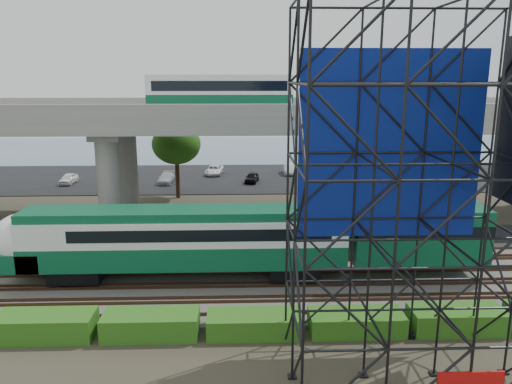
{
  "coord_description": "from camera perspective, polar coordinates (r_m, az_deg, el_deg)",
  "views": [
    {
      "loc": [
        0.3,
        -26.46,
        12.27
      ],
      "look_at": [
        1.44,
        6.0,
        4.71
      ],
      "focal_mm": 35.0,
      "sensor_mm": 36.0,
      "label": 1
    }
  ],
  "objects": [
    {
      "name": "service_road",
      "position": [
        38.93,
        -2.36,
        -5.22
      ],
      "size": [
        90.0,
        5.0,
        0.08
      ],
      "primitive_type": "cube",
      "color": "black",
      "rests_on": "ground"
    },
    {
      "name": "harbor_water",
      "position": [
        83.36,
        -2.2,
        4.64
      ],
      "size": [
        140.0,
        40.0,
        0.03
      ],
      "primitive_type": "cube",
      "color": "#465873",
      "rests_on": "ground"
    },
    {
      "name": "suv",
      "position": [
        40.5,
        -19.02,
        -4.03
      ],
      "size": [
        5.54,
        2.68,
        1.52
      ],
      "primitive_type": "imported",
      "rotation": [
        0.0,
        0.0,
        1.54
      ],
      "color": "black",
      "rests_on": "service_road"
    },
    {
      "name": "rail_tracks",
      "position": [
        30.88,
        -2.45,
        -9.76
      ],
      "size": [
        90.0,
        9.52,
        0.16
      ],
      "color": "#472D1E",
      "rests_on": "ballast_bed"
    },
    {
      "name": "trees",
      "position": [
        43.43,
        -8.58,
        4.08
      ],
      "size": [
        40.94,
        16.94,
        7.69
      ],
      "color": "#382314",
      "rests_on": "ground"
    },
    {
      "name": "hedge_strip",
      "position": [
        25.07,
        -0.17,
        -14.74
      ],
      "size": [
        34.6,
        1.8,
        1.2
      ],
      "color": "#285A14",
      "rests_on": "ground"
    },
    {
      "name": "parking_lot",
      "position": [
        61.68,
        -2.25,
        1.65
      ],
      "size": [
        90.0,
        18.0,
        0.08
      ],
      "primitive_type": "cube",
      "color": "black",
      "rests_on": "ground"
    },
    {
      "name": "commuter_train",
      "position": [
        29.99,
        -4.04,
        -5.18
      ],
      "size": [
        29.3,
        3.06,
        4.3
      ],
      "color": "black",
      "rests_on": "rail_tracks"
    },
    {
      "name": "parked_cars",
      "position": [
        61.31,
        -0.67,
        2.21
      ],
      "size": [
        38.84,
        9.82,
        1.3
      ],
      "color": "white",
      "rests_on": "parking_lot"
    },
    {
      "name": "ground",
      "position": [
        29.17,
        -2.47,
        -11.79
      ],
      "size": [
        140.0,
        140.0,
        0.0
      ],
      "primitive_type": "plane",
      "color": "#474233",
      "rests_on": "ground"
    },
    {
      "name": "ballast_bed",
      "position": [
        30.95,
        -2.44,
        -10.07
      ],
      "size": [
        90.0,
        12.0,
        0.2
      ],
      "primitive_type": "cube",
      "color": "slate",
      "rests_on": "ground"
    },
    {
      "name": "scaffold_tower",
      "position": [
        20.22,
        17.31,
        -1.22
      ],
      "size": [
        9.36,
        6.36,
        15.0
      ],
      "color": "black",
      "rests_on": "ground"
    },
    {
      "name": "overpass",
      "position": [
        42.65,
        -2.55,
        7.63
      ],
      "size": [
        80.0,
        12.0,
        12.4
      ],
      "color": "#9E9B93",
      "rests_on": "ground"
    }
  ]
}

